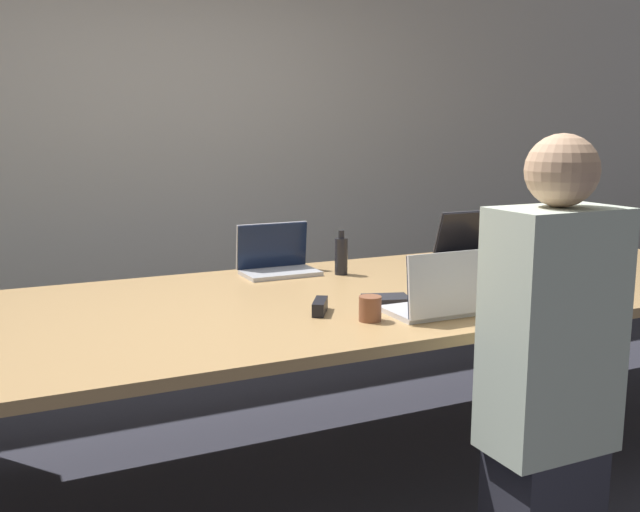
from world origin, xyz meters
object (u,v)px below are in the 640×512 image
object	(u,v)px
laptop_far_right	(469,243)
laptop_near_midright	(440,297)
bottle_far_center	(341,255)
cup_far_right	(515,245)
cup_near_midright	(370,309)
person_near_midright	(550,373)
laptop_far_center	(276,259)
stapler	(320,306)

from	to	relation	value
laptop_far_right	laptop_near_midright	world-z (taller)	laptop_near_midright
bottle_far_center	laptop_far_right	world-z (taller)	laptop_far_right
cup_far_right	cup_near_midright	bearing A→B (deg)	-147.98
laptop_far_right	cup_far_right	size ratio (longest dim) A/B	3.61
cup_far_right	cup_near_midright	xyz separation A→B (m)	(-1.42, -0.89, -0.00)
laptop_near_midright	person_near_midright	xyz separation A→B (m)	(0.06, -0.51, -0.14)
laptop_far_right	cup_near_midright	xyz separation A→B (m)	(-1.12, -0.91, -0.03)
laptop_far_center	bottle_far_center	xyz separation A→B (m)	(0.27, -0.16, 0.02)
cup_far_right	person_near_midright	xyz separation A→B (m)	(-1.09, -1.45, -0.11)
bottle_far_center	person_near_midright	world-z (taller)	person_near_midright
laptop_far_center	person_near_midright	bearing A→B (deg)	-78.47
bottle_far_center	cup_near_midright	size ratio (longest dim) A/B	2.33
bottle_far_center	cup_near_midright	world-z (taller)	bottle_far_center
laptop_far_center	laptop_far_right	world-z (taller)	laptop_far_right
cup_near_midright	person_near_midright	bearing A→B (deg)	-60.16
laptop_far_center	cup_far_right	distance (m)	1.40
stapler	bottle_far_center	bearing A→B (deg)	88.57
laptop_far_center	laptop_far_right	xyz separation A→B (m)	(1.11, -0.03, 0.00)
laptop_far_center	stapler	xyz separation A→B (m)	(-0.13, -0.77, -0.04)
stapler	laptop_near_midright	bearing A→B (deg)	1.06
bottle_far_center	cup_near_midright	xyz separation A→B (m)	(-0.28, -0.78, -0.05)
bottle_far_center	laptop_far_right	distance (m)	0.85
bottle_far_center	laptop_near_midright	bearing A→B (deg)	-91.11
cup_near_midright	laptop_far_right	bearing A→B (deg)	39.18
laptop_near_midright	person_near_midright	distance (m)	0.53
laptop_far_right	stapler	bearing A→B (deg)	-149.19
laptop_far_center	cup_far_right	bearing A→B (deg)	-2.26
bottle_far_center	cup_far_right	xyz separation A→B (m)	(1.13, 0.10, -0.04)
laptop_near_midright	cup_near_midright	xyz separation A→B (m)	(-0.27, 0.05, -0.03)
laptop_far_center	laptop_near_midright	size ratio (longest dim) A/B	1.02
laptop_far_right	laptop_near_midright	bearing A→B (deg)	-131.53
bottle_far_center	cup_far_right	world-z (taller)	bottle_far_center
laptop_near_midright	stapler	size ratio (longest dim) A/B	2.32
cup_far_right	stapler	distance (m)	1.69
laptop_far_right	stapler	xyz separation A→B (m)	(-1.24, -0.74, -0.05)
cup_far_right	laptop_near_midright	xyz separation A→B (m)	(-1.15, -0.94, 0.02)
laptop_far_center	laptop_far_right	size ratio (longest dim) A/B	1.03
bottle_far_center	stapler	size ratio (longest dim) A/B	1.40
cup_far_right	stapler	bearing A→B (deg)	-155.15
laptop_far_center	person_near_midright	world-z (taller)	person_near_midright
cup_far_right	person_near_midright	bearing A→B (deg)	-127.04
laptop_far_center	laptop_near_midright	xyz separation A→B (m)	(0.25, -0.99, 0.00)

